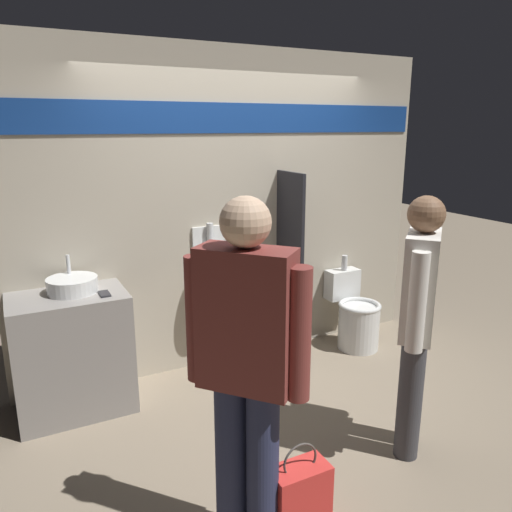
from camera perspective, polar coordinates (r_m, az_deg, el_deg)
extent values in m
plane|color=gray|center=(4.27, 1.08, -14.30)|extent=(16.00, 16.00, 0.00)
cube|color=#B2A893|center=(4.33, -2.61, 5.13)|extent=(3.79, 0.06, 2.70)
cube|color=navy|center=(4.24, -2.53, 15.48)|extent=(3.72, 0.01, 0.24)
cube|color=gray|center=(3.95, -20.23, -10.43)|extent=(0.81, 0.53, 0.90)
cylinder|color=silver|center=(3.83, -20.26, -3.13)|extent=(0.36, 0.36, 0.11)
cylinder|color=silver|center=(3.91, -20.66, -0.88)|extent=(0.03, 0.03, 0.14)
cube|color=#232328|center=(3.72, -16.93, -4.15)|extent=(0.07, 0.14, 0.01)
cube|color=black|center=(4.43, 3.84, -1.38)|extent=(0.03, 0.42, 1.69)
cylinder|color=silver|center=(4.37, -4.48, -8.99)|extent=(0.04, 0.04, 0.64)
ellipsoid|color=silver|center=(4.18, -4.63, -2.11)|extent=(0.30, 0.29, 0.50)
cube|color=silver|center=(4.28, -5.39, -0.67)|extent=(0.29, 0.02, 0.62)
cylinder|color=silver|center=(4.19, -5.28, 2.69)|extent=(0.06, 0.06, 0.16)
cylinder|color=silver|center=(4.89, 11.65, -7.98)|extent=(0.39, 0.39, 0.42)
torus|color=silver|center=(4.81, 11.78, -5.55)|extent=(0.40, 0.40, 0.04)
cube|color=silver|center=(4.98, 9.83, -3.16)|extent=(0.33, 0.16, 0.29)
cylinder|color=silver|center=(4.90, 10.08, -0.73)|extent=(0.06, 0.06, 0.14)
cylinder|color=#3D3D42|center=(3.40, 17.17, -15.29)|extent=(0.15, 0.15, 0.81)
cylinder|color=#3D3D42|center=(3.54, 17.36, -14.03)|extent=(0.15, 0.15, 0.81)
cube|color=silver|center=(3.19, 18.26, -3.12)|extent=(0.44, 0.42, 0.64)
cylinder|color=silver|center=(2.97, 17.95, -5.07)|extent=(0.10, 0.10, 0.59)
cylinder|color=silver|center=(3.43, 18.43, -2.46)|extent=(0.10, 0.10, 0.59)
sphere|color=brown|center=(3.09, 18.90, 4.54)|extent=(0.22, 0.22, 0.22)
cylinder|color=#282D4C|center=(2.68, 0.77, -23.06)|extent=(0.16, 0.16, 0.86)
cylinder|color=#282D4C|center=(2.73, -2.85, -22.23)|extent=(0.16, 0.16, 0.86)
cube|color=brown|center=(2.32, -1.16, -7.30)|extent=(0.44, 0.47, 0.68)
cylinder|color=brown|center=(2.25, 4.97, -8.97)|extent=(0.11, 0.11, 0.63)
cylinder|color=brown|center=(2.43, -6.79, -7.16)|extent=(0.11, 0.11, 0.63)
sphere|color=beige|center=(2.19, -1.22, 3.90)|extent=(0.23, 0.23, 0.23)
cube|color=red|center=(2.91, 4.96, -25.80)|extent=(0.31, 0.17, 0.37)
torus|color=#4C4742|center=(2.77, 5.07, -22.27)|extent=(0.20, 0.01, 0.20)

